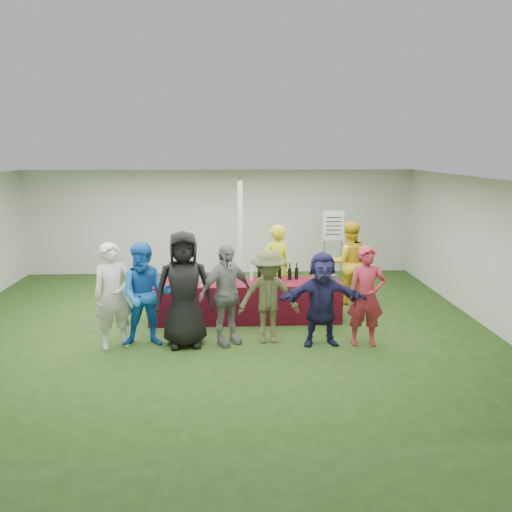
{
  "coord_description": "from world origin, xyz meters",
  "views": [
    {
      "loc": [
        0.34,
        -8.9,
        3.23
      ],
      "look_at": [
        0.78,
        0.24,
        1.25
      ],
      "focal_mm": 35.0,
      "sensor_mm": 36.0,
      "label": 1
    }
  ],
  "objects_px": {
    "customer_0": "(113,296)",
    "customer_2": "(184,289)",
    "customer_5": "(322,299)",
    "customer_1": "(146,295)",
    "customer_3": "(226,294)",
    "customer_4": "(269,297)",
    "dump_bucket": "(329,279)",
    "staff_back": "(349,262)",
    "serving_table": "(246,301)",
    "wine_list_sign": "(333,231)",
    "customer_6": "(366,296)",
    "staff_pourer": "(276,268)"
  },
  "relations": [
    {
      "from": "staff_pourer",
      "to": "customer_6",
      "type": "distance_m",
      "value": 2.37
    },
    {
      "from": "customer_6",
      "to": "customer_2",
      "type": "bearing_deg",
      "value": -178.87
    },
    {
      "from": "staff_back",
      "to": "customer_5",
      "type": "height_order",
      "value": "staff_back"
    },
    {
      "from": "wine_list_sign",
      "to": "customer_1",
      "type": "distance_m",
      "value": 5.22
    },
    {
      "from": "staff_pourer",
      "to": "customer_0",
      "type": "bearing_deg",
      "value": 10.07
    },
    {
      "from": "serving_table",
      "to": "customer_2",
      "type": "xyz_separation_m",
      "value": [
        -1.04,
        -1.23,
        0.59
      ]
    },
    {
      "from": "wine_list_sign",
      "to": "customer_4",
      "type": "relative_size",
      "value": 1.13
    },
    {
      "from": "customer_1",
      "to": "customer_3",
      "type": "distance_m",
      "value": 1.31
    },
    {
      "from": "staff_back",
      "to": "customer_1",
      "type": "distance_m",
      "value": 4.43
    },
    {
      "from": "dump_bucket",
      "to": "customer_2",
      "type": "xyz_separation_m",
      "value": [
        -2.6,
        -1.01,
        0.13
      ]
    },
    {
      "from": "customer_3",
      "to": "customer_6",
      "type": "relative_size",
      "value": 1.02
    },
    {
      "from": "serving_table",
      "to": "customer_1",
      "type": "bearing_deg",
      "value": -144.33
    },
    {
      "from": "staff_pourer",
      "to": "customer_0",
      "type": "height_order",
      "value": "customer_0"
    },
    {
      "from": "serving_table",
      "to": "dump_bucket",
      "type": "bearing_deg",
      "value": -8.02
    },
    {
      "from": "serving_table",
      "to": "wine_list_sign",
      "type": "xyz_separation_m",
      "value": [
        2.14,
        2.35,
        0.94
      ]
    },
    {
      "from": "staff_pourer",
      "to": "staff_back",
      "type": "xyz_separation_m",
      "value": [
        1.57,
        0.36,
        0.0
      ]
    },
    {
      "from": "wine_list_sign",
      "to": "customer_0",
      "type": "height_order",
      "value": "wine_list_sign"
    },
    {
      "from": "customer_2",
      "to": "customer_4",
      "type": "bearing_deg",
      "value": -3.25
    },
    {
      "from": "customer_0",
      "to": "customer_5",
      "type": "relative_size",
      "value": 1.11
    },
    {
      "from": "wine_list_sign",
      "to": "customer_5",
      "type": "distance_m",
      "value": 3.79
    },
    {
      "from": "dump_bucket",
      "to": "wine_list_sign",
      "type": "height_order",
      "value": "wine_list_sign"
    },
    {
      "from": "customer_0",
      "to": "customer_6",
      "type": "height_order",
      "value": "customer_0"
    },
    {
      "from": "staff_back",
      "to": "customer_5",
      "type": "bearing_deg",
      "value": 65.76
    },
    {
      "from": "staff_back",
      "to": "wine_list_sign",
      "type": "bearing_deg",
      "value": -88.63
    },
    {
      "from": "dump_bucket",
      "to": "customer_2",
      "type": "relative_size",
      "value": 0.13
    },
    {
      "from": "wine_list_sign",
      "to": "customer_3",
      "type": "distance_m",
      "value": 4.35
    },
    {
      "from": "customer_1",
      "to": "customer_2",
      "type": "xyz_separation_m",
      "value": [
        0.63,
        -0.03,
        0.09
      ]
    },
    {
      "from": "staff_pourer",
      "to": "customer_1",
      "type": "distance_m",
      "value": 2.93
    },
    {
      "from": "customer_1",
      "to": "customer_2",
      "type": "height_order",
      "value": "customer_2"
    },
    {
      "from": "staff_pourer",
      "to": "customer_2",
      "type": "bearing_deg",
      "value": 24.68
    },
    {
      "from": "wine_list_sign",
      "to": "customer_4",
      "type": "distance_m",
      "value": 3.95
    },
    {
      "from": "wine_list_sign",
      "to": "staff_back",
      "type": "distance_m",
      "value": 1.44
    },
    {
      "from": "customer_0",
      "to": "customer_6",
      "type": "relative_size",
      "value": 1.04
    },
    {
      "from": "dump_bucket",
      "to": "customer_0",
      "type": "relative_size",
      "value": 0.14
    },
    {
      "from": "customer_5",
      "to": "customer_4",
      "type": "bearing_deg",
      "value": 169.1
    },
    {
      "from": "staff_back",
      "to": "dump_bucket",
      "type": "bearing_deg",
      "value": 60.83
    },
    {
      "from": "customer_4",
      "to": "customer_6",
      "type": "bearing_deg",
      "value": -7.19
    },
    {
      "from": "dump_bucket",
      "to": "customer_4",
      "type": "distance_m",
      "value": 1.52
    },
    {
      "from": "customer_1",
      "to": "customer_5",
      "type": "relative_size",
      "value": 1.11
    },
    {
      "from": "staff_pourer",
      "to": "customer_4",
      "type": "bearing_deg",
      "value": 58.13
    },
    {
      "from": "customer_4",
      "to": "customer_5",
      "type": "height_order",
      "value": "customer_4"
    },
    {
      "from": "customer_0",
      "to": "customer_2",
      "type": "height_order",
      "value": "customer_2"
    },
    {
      "from": "customer_0",
      "to": "customer_3",
      "type": "bearing_deg",
      "value": -22.77
    },
    {
      "from": "customer_3",
      "to": "customer_4",
      "type": "height_order",
      "value": "customer_3"
    },
    {
      "from": "customer_0",
      "to": "customer_3",
      "type": "distance_m",
      "value": 1.84
    },
    {
      "from": "serving_table",
      "to": "customer_0",
      "type": "relative_size",
      "value": 2.05
    },
    {
      "from": "customer_2",
      "to": "serving_table",
      "type": "bearing_deg",
      "value": 43.01
    },
    {
      "from": "customer_5",
      "to": "customer_6",
      "type": "xyz_separation_m",
      "value": [
        0.73,
        -0.05,
        0.05
      ]
    },
    {
      "from": "customer_3",
      "to": "customer_4",
      "type": "bearing_deg",
      "value": -29.62
    },
    {
      "from": "dump_bucket",
      "to": "customer_3",
      "type": "bearing_deg",
      "value": -153.32
    }
  ]
}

